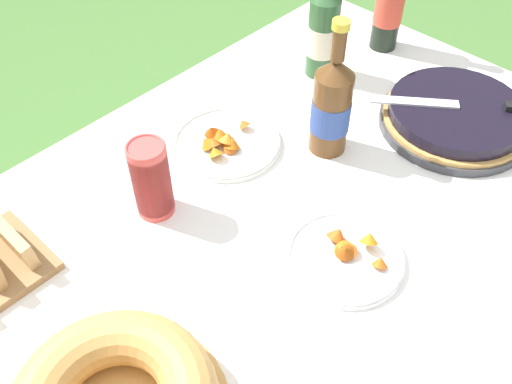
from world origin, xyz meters
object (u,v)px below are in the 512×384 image
(cup_stack, at_px, (151,180))
(snack_plate_left, at_px, (345,255))
(snack_plate_near, at_px, (226,142))
(berry_tart, at_px, (455,117))
(cider_bottle_amber, at_px, (331,106))
(serving_knife, at_px, (473,105))
(cider_bottle_green, at_px, (323,30))

(cup_stack, height_order, snack_plate_left, cup_stack)
(cup_stack, distance_m, snack_plate_near, 0.23)
(berry_tart, xyz_separation_m, cider_bottle_amber, (-0.25, 0.16, 0.08))
(berry_tart, bearing_deg, cider_bottle_amber, 146.75)
(serving_knife, xyz_separation_m, snack_plate_near, (-0.41, 0.34, -0.05))
(berry_tart, height_order, cup_stack, cup_stack)
(serving_knife, xyz_separation_m, cider_bottle_green, (-0.06, 0.37, 0.05))
(cider_bottle_green, height_order, cider_bottle_amber, cider_bottle_green)
(cup_stack, bearing_deg, snack_plate_left, -65.29)
(cider_bottle_amber, height_order, snack_plate_left, cider_bottle_amber)
(snack_plate_left, bearing_deg, cup_stack, 114.71)
(snack_plate_near, xyz_separation_m, snack_plate_left, (-0.06, -0.37, -0.00))
(cider_bottle_amber, bearing_deg, cup_stack, 161.17)
(berry_tart, distance_m, cup_stack, 0.68)
(berry_tart, relative_size, serving_knife, 1.04)
(serving_knife, distance_m, cider_bottle_green, 0.38)
(serving_knife, relative_size, cider_bottle_green, 1.01)
(cup_stack, height_order, cider_bottle_green, cider_bottle_green)
(cider_bottle_green, relative_size, cider_bottle_amber, 1.03)
(snack_plate_left, bearing_deg, serving_knife, 3.29)
(cider_bottle_green, relative_size, snack_plate_near, 1.32)
(cider_bottle_amber, relative_size, snack_plate_left, 1.40)
(serving_knife, distance_m, cup_stack, 0.70)
(berry_tart, xyz_separation_m, snack_plate_left, (-0.46, -0.05, -0.02))
(cider_bottle_green, bearing_deg, cup_stack, -173.87)
(serving_knife, height_order, cider_bottle_amber, cider_bottle_amber)
(cider_bottle_amber, bearing_deg, snack_plate_near, 132.87)
(serving_knife, relative_size, cup_stack, 1.92)
(berry_tart, xyz_separation_m, cider_bottle_green, (-0.04, 0.35, 0.09))
(snack_plate_left, bearing_deg, cider_bottle_amber, 44.92)
(snack_plate_left, bearing_deg, berry_tart, 6.31)
(serving_knife, xyz_separation_m, cider_bottle_amber, (-0.26, 0.18, 0.05))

